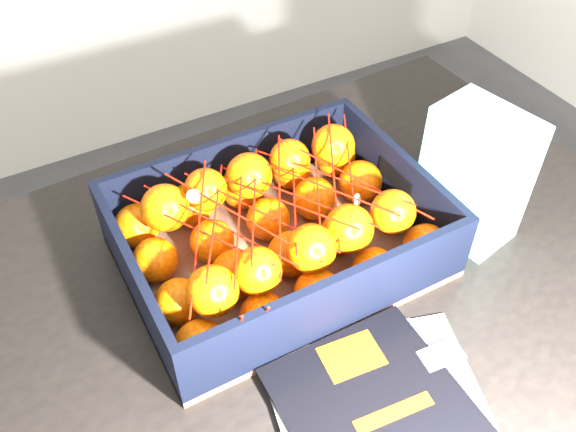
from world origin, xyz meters
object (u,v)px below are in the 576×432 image
table (284,334)px  magazine_stack (391,429)px  produce_crate (278,241)px  retail_carton (475,175)px

table → magazine_stack: size_ratio=3.74×
produce_crate → retail_carton: bearing=-16.0°
magazine_stack → produce_crate: size_ratio=0.76×
produce_crate → retail_carton: 0.30m
table → retail_carton: 0.37m
produce_crate → magazine_stack: bearing=-93.1°
magazine_stack → produce_crate: produce_crate is taller
table → produce_crate: produce_crate is taller
table → retail_carton: bearing=-2.8°
table → magazine_stack: (0.01, -0.24, 0.11)m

